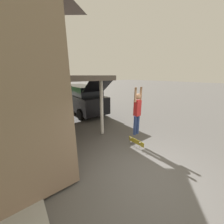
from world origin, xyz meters
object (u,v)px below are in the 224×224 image
(suv_parked, at_px, (82,98))
(skateboarder, at_px, (137,111))
(car_down_street, at_px, (46,89))
(skateboard, at_px, (136,142))

(suv_parked, height_order, skateboarder, suv_parked)
(car_down_street, height_order, skateboarder, skateboarder)
(car_down_street, distance_m, skateboard, 21.01)
(car_down_street, xyz_separation_m, skateboarder, (-0.50, -20.83, 0.96))
(suv_parked, distance_m, car_down_street, 14.70)
(suv_parked, bearing_deg, car_down_street, 89.40)
(suv_parked, relative_size, skateboard, 7.35)
(car_down_street, xyz_separation_m, skateboard, (-0.65, -21.00, -0.34))
(suv_parked, xyz_separation_m, car_down_street, (0.15, 14.69, -0.56))
(suv_parked, height_order, skateboard, suv_parked)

